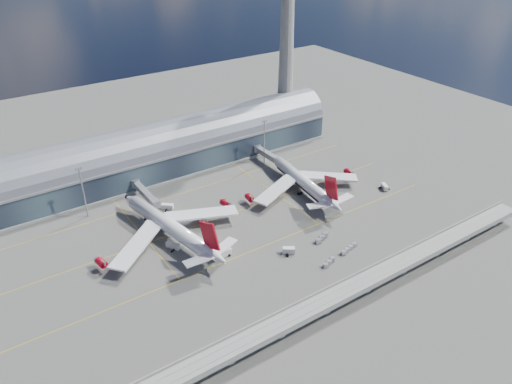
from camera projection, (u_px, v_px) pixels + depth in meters
ground at (242, 238)px, 216.89m from camera, size 500.00×500.00×0.00m
taxi_lines at (217, 216)px, 232.75m from camera, size 200.00×80.12×0.01m
terminal at (163, 151)px, 267.18m from camera, size 200.00×30.00×28.00m
control_tower at (286, 51)px, 292.01m from camera, size 19.00×19.00×103.00m
guideway at (327, 301)px, 174.80m from camera, size 220.00×8.50×7.20m
floodlight_mast_left at (83, 191)px, 225.23m from camera, size 3.00×0.70×25.70m
floodlight_mast_right at (264, 140)px, 273.86m from camera, size 3.00×0.70×25.70m
airliner_left at (171, 227)px, 213.23m from camera, size 67.85×71.42×21.83m
airliner_right at (303, 182)px, 250.03m from camera, size 61.74×64.57×20.49m
jet_bridge_left at (144, 192)px, 241.52m from camera, size 4.40×28.00×7.25m
jet_bridge_right at (270, 156)px, 275.99m from camera, size 4.40×32.00×7.25m
service_truck_0 at (173, 246)px, 209.94m from camera, size 4.88×6.58×2.63m
service_truck_1 at (289, 251)px, 206.80m from camera, size 5.37×4.62×2.87m
service_truck_2 at (222, 254)px, 204.53m from camera, size 8.82×3.25×3.13m
service_truck_3 at (385, 187)px, 253.83m from camera, size 4.14×5.73×2.59m
service_truck_4 at (202, 218)px, 228.63m from camera, size 3.02×5.20×2.85m
service_truck_5 at (167, 207)px, 237.09m from camera, size 5.67×5.30×2.72m
cargo_train_0 at (329, 262)px, 200.85m from camera, size 7.60×3.83×1.67m
cargo_train_1 at (349, 249)px, 208.81m from camera, size 10.07×3.74×1.66m
cargo_train_2 at (322, 238)px, 215.45m from camera, size 8.73×4.63×1.93m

